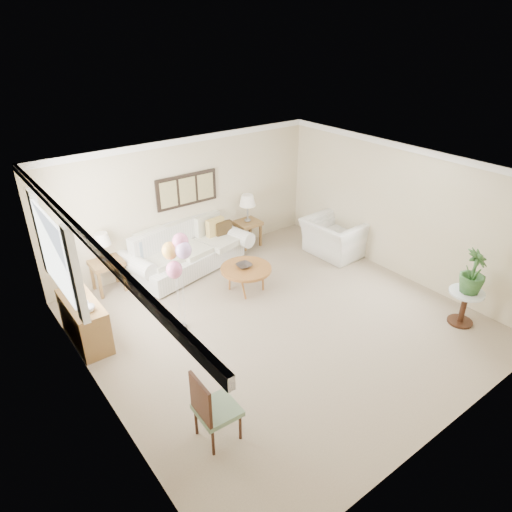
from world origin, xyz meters
The scene contains 18 objects.
ground_plane centered at (0.00, 0.00, 0.00)m, with size 6.00×6.00×0.00m, color tan.
room_shell centered at (-0.11, 0.09, 1.63)m, with size 6.04×6.04×2.60m.
wall_art_triptych centered at (0.00, 2.96, 1.55)m, with size 1.35×0.06×0.65m.
sofa centered at (-0.28, 2.62, 0.38)m, with size 2.77×1.44×0.95m.
end_table_left centered at (-1.90, 2.78, 0.53)m, with size 0.58×0.52×0.63m.
end_table_right centered at (1.35, 2.76, 0.49)m, with size 0.54×0.49×0.59m.
lamp_left centered at (-1.90, 2.78, 1.06)m, with size 0.32×0.32×0.56m.
lamp_right centered at (1.35, 2.76, 1.07)m, with size 0.36×0.36×0.63m.
coffee_table centered at (0.17, 1.20, 0.45)m, with size 0.96×0.96×0.48m.
decor_bowl centered at (0.15, 1.23, 0.52)m, with size 0.28×0.28×0.07m, color #2C2521.
armchair centered at (2.59, 1.28, 0.40)m, with size 1.22×1.06×0.79m, color white.
side_table centered at (2.46, -1.85, 0.46)m, with size 0.57×0.57×0.62m.
potted_plant centered at (2.48, -1.86, 0.99)m, with size 0.42×0.42×0.74m, color #25511E.
accent_chair centered at (-2.20, -1.37, 0.52)m, with size 0.50×0.50×1.00m.
credenza centered at (-2.76, 1.50, 0.37)m, with size 0.46×1.20×0.74m.
vase_white centered at (-2.74, 1.15, 0.83)m, with size 0.18×0.18×0.18m, color silver.
vase_sage centered at (-2.74, 1.73, 0.84)m, with size 0.19×0.19×0.19m, color #B6BDAC.
balloon_cluster centered at (-1.36, 0.89, 1.38)m, with size 0.44×0.41×1.70m.
Camera 1 is at (-4.17, -4.83, 4.59)m, focal length 32.00 mm.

